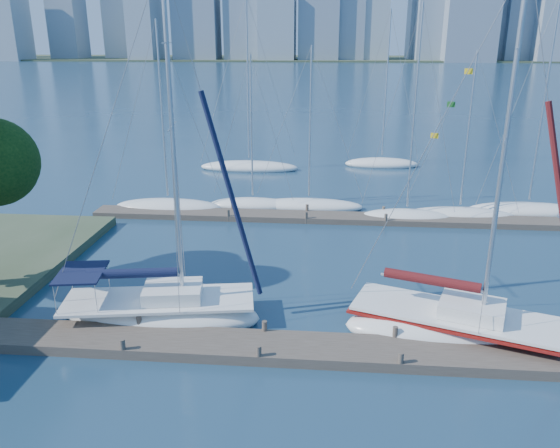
{
  "coord_description": "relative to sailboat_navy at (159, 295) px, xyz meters",
  "views": [
    {
      "loc": [
        2.25,
        -17.7,
        11.14
      ],
      "look_at": [
        0.33,
        4.0,
        3.73
      ],
      "focal_mm": 35.0,
      "sensor_mm": 36.0,
      "label": 1
    }
  ],
  "objects": [
    {
      "name": "near_dock",
      "position": [
        4.52,
        -2.09,
        -0.96
      ],
      "size": [
        26.0,
        2.0,
        0.4
      ],
      "primitive_type": "cube",
      "color": "#453C32",
      "rests_on": "ground"
    },
    {
      "name": "bg_boat_7",
      "position": [
        11.76,
        30.27,
        -0.87
      ],
      "size": [
        7.05,
        4.87,
        13.93
      ],
      "rotation": [
        0.0,
        0.0,
        -0.43
      ],
      "color": "white",
      "rests_on": "ground"
    },
    {
      "name": "bg_boat_4",
      "position": [
        15.48,
        15.14,
        -0.93
      ],
      "size": [
        7.35,
        4.4,
        10.87
      ],
      "rotation": [
        0.0,
        0.0,
        -0.36
      ],
      "color": "white",
      "rests_on": "ground"
    },
    {
      "name": "ground",
      "position": [
        4.52,
        -2.09,
        -1.16
      ],
      "size": [
        700.0,
        700.0,
        0.0
      ],
      "primitive_type": "plane",
      "color": "#17324B",
      "rests_on": "ground"
    },
    {
      "name": "bg_boat_5",
      "position": [
        20.23,
        16.4,
        -0.88
      ],
      "size": [
        8.24,
        4.6,
        14.3
      ],
      "rotation": [
        0.0,
        0.0,
        0.31
      ],
      "color": "white",
      "rests_on": "ground"
    },
    {
      "name": "bg_boat_1",
      "position": [
        1.66,
        16.35,
        -0.93
      ],
      "size": [
        6.26,
        3.43,
        10.55
      ],
      "rotation": [
        0.0,
        0.0,
        -0.27
      ],
      "color": "white",
      "rests_on": "ground"
    },
    {
      "name": "bg_boat_6",
      "position": [
        -0.21,
        27.76,
        -0.87
      ],
      "size": [
        9.0,
        5.89,
        14.97
      ],
      "rotation": [
        0.0,
        0.0,
        0.44
      ],
      "color": "white",
      "rests_on": "ground"
    },
    {
      "name": "bg_boat_0",
      "position": [
        -4.0,
        15.15,
        -0.89
      ],
      "size": [
        7.69,
        3.82,
        12.69
      ],
      "rotation": [
        0.0,
        0.0,
        0.21
      ],
      "color": "white",
      "rests_on": "ground"
    },
    {
      "name": "far_shore",
      "position": [
        4.52,
        317.91,
        -1.16
      ],
      "size": [
        800.0,
        100.0,
        1.5
      ],
      "primitive_type": "cube",
      "color": "#38472D",
      "rests_on": "ground"
    },
    {
      "name": "bg_boat_2",
      "position": [
        5.57,
        16.39,
        -0.93
      ],
      "size": [
        7.75,
        3.51,
        11.11
      ],
      "rotation": [
        0.0,
        0.0,
        -0.2
      ],
      "color": "white",
      "rests_on": "ground"
    },
    {
      "name": "sailboat_navy",
      "position": [
        0.0,
        0.0,
        0.0
      ],
      "size": [
        8.69,
        4.04,
        14.43
      ],
      "rotation": [
        0.0,
        0.0,
        0.16
      ],
      "color": "white",
      "rests_on": "ground"
    },
    {
      "name": "bg_boat_3",
      "position": [
        11.97,
        14.42,
        -0.89
      ],
      "size": [
        6.2,
        3.36,
        13.53
      ],
      "rotation": [
        0.0,
        0.0,
        -0.24
      ],
      "color": "white",
      "rests_on": "ground"
    },
    {
      "name": "sailboat_maroon",
      "position": [
        11.94,
        -0.17,
        -0.04
      ],
      "size": [
        8.93,
        5.44,
        14.22
      ],
      "rotation": [
        0.0,
        0.0,
        -0.34
      ],
      "color": "white",
      "rests_on": "ground"
    },
    {
      "name": "far_dock",
      "position": [
        6.52,
        13.91,
        -0.98
      ],
      "size": [
        30.0,
        1.8,
        0.36
      ],
      "primitive_type": "cube",
      "color": "#453C32",
      "rests_on": "ground"
    }
  ]
}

